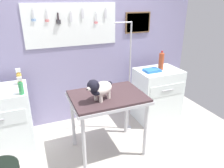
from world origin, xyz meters
TOP-DOWN VIEW (x-y plane):
  - ground at (0.00, 0.00)m, footprint 4.40×4.00m
  - rear_wall_panel at (0.01, 1.28)m, footprint 4.00×0.11m
  - grooming_table at (0.13, 0.29)m, footprint 0.91×0.67m
  - grooming_arm at (0.59, 0.64)m, footprint 0.30×0.11m
  - dog at (-0.01, 0.19)m, footprint 0.37×0.28m
  - cabinet_right at (1.17, 0.76)m, footprint 0.68×0.54m
  - conditioner_bottle at (-0.83, 0.56)m, footprint 0.06×0.06m
  - spray_bottle_tall at (-0.85, 0.89)m, footprint 0.06×0.06m
  - soda_bottle at (1.21, 0.78)m, footprint 0.08×0.08m
  - supply_tray at (1.03, 0.74)m, footprint 0.24×0.18m

SIDE VIEW (x-z plane):
  - ground at x=0.00m, z-range -0.04..0.00m
  - cabinet_right at x=1.17m, z-range 0.00..0.86m
  - grooming_table at x=0.13m, z-range 0.32..1.13m
  - grooming_arm at x=0.59m, z-range -0.05..1.57m
  - supply_tray at x=1.03m, z-range 0.85..0.89m
  - dog at x=-0.01m, z-range 0.82..1.10m
  - conditioner_bottle at x=-0.83m, z-range 0.86..1.07m
  - spray_bottle_tall at x=-0.85m, z-range 0.86..1.07m
  - soda_bottle at x=1.21m, z-range 0.85..1.14m
  - rear_wall_panel at x=0.01m, z-range 0.01..2.31m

